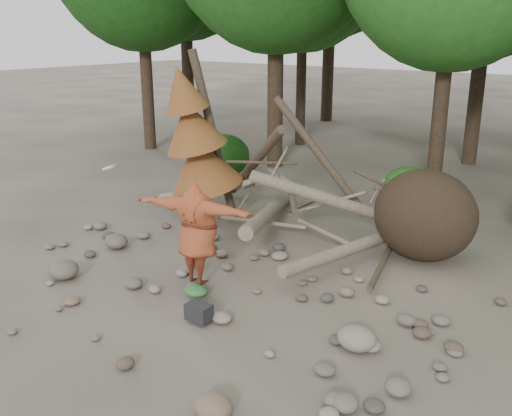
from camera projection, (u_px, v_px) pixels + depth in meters
The scene contains 13 objects.
ground at pixel (199, 297), 10.65m from camera, with size 120.00×120.00×0.00m, color #514C44.
deadfall_pile at pixel (398, 213), 12.42m from camera, with size 8.55×5.24×3.30m.
dead_conifer at pixel (196, 139), 14.37m from camera, with size 2.06×2.16×4.35m.
bush_left at pixel (223, 156), 19.07m from camera, with size 1.80×1.80×1.44m, color #1C5316.
bush_mid at pixel (408, 186), 15.95m from camera, with size 1.40×1.40×1.12m, color #25691E.
frisbee_thrower at pixel (197, 234), 10.76m from camera, with size 3.17×1.33×2.22m.
backpack at pixel (199, 315), 9.66m from camera, with size 0.43×0.29×0.29m, color black.
cloth_green at pixel (196, 293), 10.59m from camera, with size 0.46×0.39×0.17m, color #2C6F2F.
cloth_orange at pixel (196, 315), 9.84m from camera, with size 0.30×0.25×0.11m, color #A96C1C.
boulder_front_left at pixel (63, 269), 11.37m from camera, with size 0.64×0.58×0.38m, color #635C53.
boulder_front_right at pixel (214, 407), 7.30m from camera, with size 0.52×0.47×0.31m, color #78614B.
boulder_mid_right at pixel (357, 338), 8.86m from camera, with size 0.62×0.56×0.37m, color gray.
boulder_mid_left at pixel (116, 241), 12.95m from camera, with size 0.55×0.50×0.33m, color #615951.
Camera 1 is at (6.68, -7.05, 4.79)m, focal length 40.00 mm.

